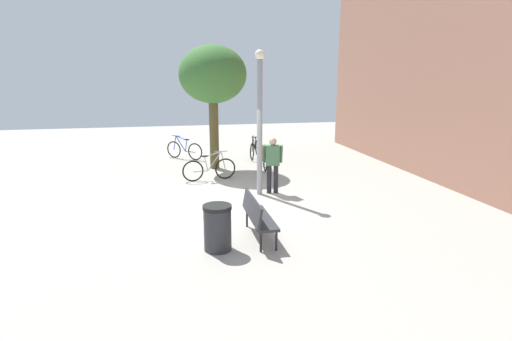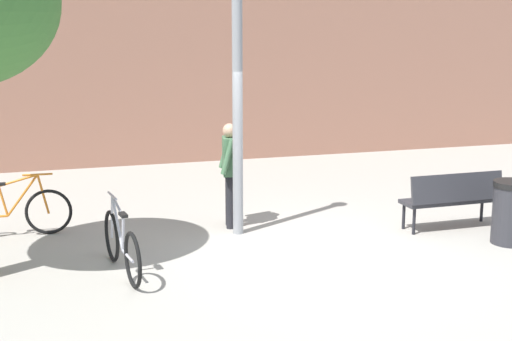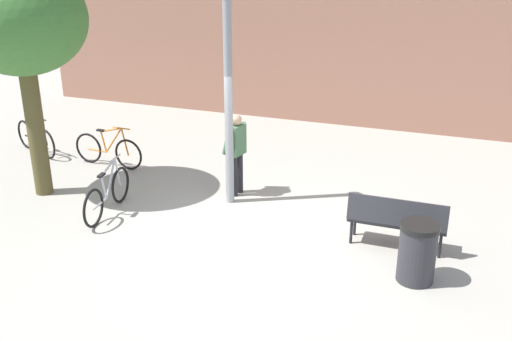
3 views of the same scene
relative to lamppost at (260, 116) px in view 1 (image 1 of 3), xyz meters
The scene contains 11 objects.
ground_plane 2.77m from the lamppost, 58.62° to the right, with size 36.00×36.00×0.00m, color #A8A399.
building_facade 7.18m from the lamppost, 83.44° to the left, with size 18.56×2.00×8.58m, color #9E6B56.
lamppost is the anchor object (origin of this frame).
person_by_lamppost 1.41m from the lamppost, 93.29° to the left, with size 0.36×0.62×1.67m.
park_bench 3.82m from the lamppost, 13.23° to the right, with size 1.60×0.49×0.92m.
plaza_tree 3.98m from the lamppost, 166.11° to the right, with size 2.44×2.44×4.50m.
bicycle_blue 6.33m from the lamppost, 160.85° to the right, with size 1.20×1.42×0.97m.
bicycle_black 5.89m from the lamppost, 169.80° to the left, with size 1.68×0.76×0.97m.
bicycle_silver 3.02m from the lamppost, 146.36° to the right, with size 0.28×1.80×0.97m.
bicycle_orange 3.95m from the lamppost, 165.76° to the left, with size 1.81×0.15×0.97m.
trash_bin 4.47m from the lamppost, 24.19° to the right, with size 0.58×0.58×0.94m.
Camera 1 is at (10.71, -1.21, 3.47)m, focal length 28.97 mm.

